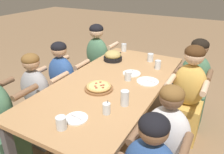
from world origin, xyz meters
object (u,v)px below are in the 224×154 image
(skillet_bowl, at_px, (113,56))
(drinking_glass_d, at_px, (61,124))
(empty_plate_a, at_px, (77,118))
(diner_far_center, at_px, (63,88))
(diner_near_right, at_px, (193,87))
(drinking_glass_f, at_px, (125,99))
(diner_near_midleft, at_px, (164,152))
(empty_plate_c, at_px, (148,81))
(drinking_glass_a, at_px, (150,58))
(drinking_glass_e, at_px, (158,65))
(pizza_board_main, at_px, (99,87))
(drinking_glass_c, at_px, (128,76))
(drinking_glass_b, at_px, (124,48))
(cocktail_glass_blue, at_px, (107,109))
(diner_far_midleft, at_px, (38,104))
(diner_far_left, at_px, (1,123))
(diner_near_midright, at_px, (187,99))
(empty_plate_b, at_px, (132,73))
(diner_far_right, at_px, (98,64))

(skillet_bowl, height_order, drinking_glass_d, skillet_bowl)
(empty_plate_a, distance_m, diner_far_center, 1.15)
(diner_near_right, bearing_deg, drinking_glass_f, 70.72)
(diner_near_midleft, bearing_deg, empty_plate_c, -57.47)
(drinking_glass_a, height_order, drinking_glass_e, drinking_glass_e)
(drinking_glass_a, bearing_deg, pizza_board_main, 169.36)
(empty_plate_c, bearing_deg, drinking_glass_c, 106.34)
(empty_plate_c, bearing_deg, pizza_board_main, 136.48)
(drinking_glass_b, xyz_separation_m, diner_far_center, (-0.95, 0.40, -0.33))
(diner_near_midleft, bearing_deg, cocktail_glass_blue, 12.01)
(drinking_glass_b, relative_size, diner_far_midleft, 0.10)
(drinking_glass_d, bearing_deg, skillet_bowl, 13.50)
(drinking_glass_f, bearing_deg, drinking_glass_d, 152.25)
(diner_far_left, bearing_deg, drinking_glass_f, 25.74)
(drinking_glass_e, height_order, diner_near_midright, diner_near_midright)
(pizza_board_main, height_order, diner_far_center, diner_far_center)
(empty_plate_b, height_order, diner_far_midleft, diner_far_midleft)
(drinking_glass_d, distance_m, diner_near_right, 1.84)
(skillet_bowl, height_order, drinking_glass_b, skillet_bowl)
(diner_near_midright, bearing_deg, diner_far_right, -15.93)
(pizza_board_main, height_order, drinking_glass_b, drinking_glass_b)
(drinking_glass_f, height_order, diner_far_center, diner_far_center)
(diner_near_midright, bearing_deg, drinking_glass_a, -28.86)
(diner_far_left, bearing_deg, drinking_glass_d, -0.45)
(empty_plate_b, bearing_deg, drinking_glass_f, -161.33)
(empty_plate_a, relative_size, drinking_glass_f, 1.32)
(drinking_glass_e, bearing_deg, empty_plate_a, 169.31)
(drinking_glass_a, relative_size, diner_near_midright, 0.09)
(drinking_glass_c, height_order, diner_near_midleft, diner_near_midleft)
(diner_far_midleft, bearing_deg, diner_near_right, 39.57)
(empty_plate_b, distance_m, empty_plate_c, 0.26)
(cocktail_glass_blue, distance_m, drinking_glass_d, 0.38)
(pizza_board_main, height_order, drinking_glass_e, drinking_glass_e)
(empty_plate_a, xyz_separation_m, diner_far_center, (0.76, 0.81, -0.29))
(cocktail_glass_blue, xyz_separation_m, diner_far_left, (-0.32, 0.98, -0.28))
(diner_far_center, xyz_separation_m, diner_near_midright, (0.42, -1.47, 0.04))
(diner_near_midleft, bearing_deg, drinking_glass_e, -67.90)
(empty_plate_b, bearing_deg, diner_far_center, 106.34)
(cocktail_glass_blue, bearing_deg, empty_plate_b, 9.66)
(diner_near_right, distance_m, diner_far_center, 1.66)
(drinking_glass_c, height_order, diner_far_right, diner_far_right)
(pizza_board_main, xyz_separation_m, skillet_bowl, (0.79, 0.27, 0.03))
(pizza_board_main, distance_m, diner_near_midleft, 0.85)
(drinking_glass_d, bearing_deg, diner_near_midleft, -57.61)
(empty_plate_c, bearing_deg, diner_far_center, 97.19)
(cocktail_glass_blue, distance_m, drinking_glass_b, 1.64)
(cocktail_glass_blue, bearing_deg, drinking_glass_d, 149.23)
(cocktail_glass_blue, bearing_deg, diner_far_center, 59.41)
(empty_plate_a, distance_m, drinking_glass_f, 0.45)
(diner_far_center, bearing_deg, diner_near_midleft, -18.01)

